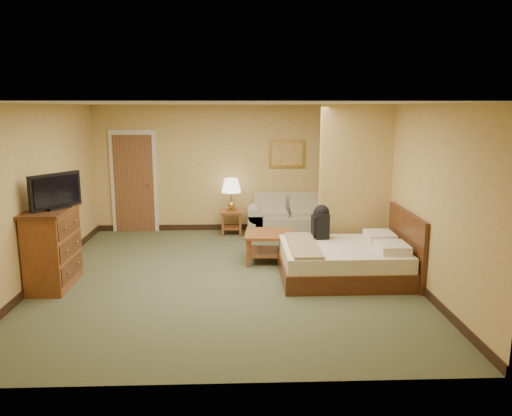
{
  "coord_description": "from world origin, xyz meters",
  "views": [
    {
      "loc": [
        0.16,
        -7.27,
        2.55
      ],
      "look_at": [
        0.47,
        0.6,
        0.95
      ],
      "focal_mm": 35.0,
      "sensor_mm": 36.0,
      "label": 1
    }
  ],
  "objects_px": {
    "coffee_table": "(268,241)",
    "bed": "(347,260)",
    "dresser": "(53,247)",
    "loveseat": "(288,221)"
  },
  "relations": [
    {
      "from": "coffee_table",
      "to": "bed",
      "type": "relative_size",
      "value": 0.43
    },
    {
      "from": "coffee_table",
      "to": "dresser",
      "type": "bearing_deg",
      "value": -161.32
    },
    {
      "from": "coffee_table",
      "to": "bed",
      "type": "height_order",
      "value": "bed"
    },
    {
      "from": "coffee_table",
      "to": "dresser",
      "type": "relative_size",
      "value": 0.71
    },
    {
      "from": "dresser",
      "to": "coffee_table",
      "type": "bearing_deg",
      "value": 18.68
    },
    {
      "from": "loveseat",
      "to": "coffee_table",
      "type": "relative_size",
      "value": 2.02
    },
    {
      "from": "loveseat",
      "to": "dresser",
      "type": "distance_m",
      "value": 4.67
    },
    {
      "from": "coffee_table",
      "to": "bed",
      "type": "bearing_deg",
      "value": -37.67
    },
    {
      "from": "coffee_table",
      "to": "loveseat",
      "type": "bearing_deg",
      "value": 73.99
    },
    {
      "from": "bed",
      "to": "coffee_table",
      "type": "bearing_deg",
      "value": 142.33
    }
  ]
}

